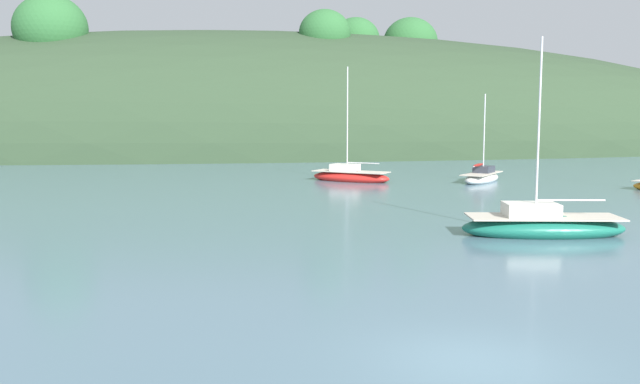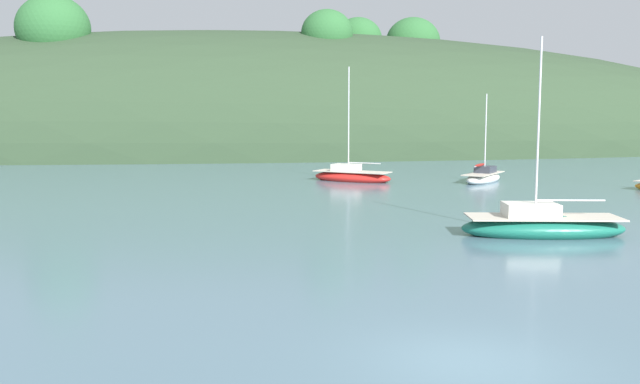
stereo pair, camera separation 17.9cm
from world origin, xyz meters
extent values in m
plane|color=slate|center=(0.00, 0.00, 0.00)|extent=(400.00, 400.00, 0.00)
ellipsoid|color=#2D422B|center=(0.00, 73.53, 0.00)|extent=(150.00, 36.00, 29.83)
ellipsoid|color=#2D6633|center=(12.94, 73.33, 14.13)|extent=(6.02, 5.47, 5.47)
ellipsoid|color=#2D6633|center=(20.86, 76.14, 14.13)|extent=(7.18, 6.52, 6.52)
ellipsoid|color=#2D6633|center=(8.18, 68.46, 14.27)|extent=(6.11, 5.56, 5.56)
ellipsoid|color=#2D6633|center=(-22.66, 68.73, 14.30)|extent=(8.11, 7.37, 7.37)
ellipsoid|color=#196B56|center=(8.31, 13.39, 0.30)|extent=(7.01, 3.42, 1.07)
cube|color=beige|center=(8.31, 13.39, 0.78)|extent=(6.45, 3.14, 0.06)
cube|color=silver|center=(7.78, 13.49, 1.07)|extent=(2.37, 1.84, 0.58)
cylinder|color=silver|center=(7.98, 13.45, 4.44)|extent=(0.09, 0.09, 7.31)
cylinder|color=silver|center=(9.37, 13.21, 1.48)|extent=(2.79, 0.56, 0.07)
ellipsoid|color=white|center=(14.29, 34.69, 0.24)|extent=(4.84, 5.27, 0.86)
cube|color=beige|center=(14.29, 34.69, 0.62)|extent=(4.45, 4.85, 0.06)
cube|color=#333842|center=(14.56, 35.02, 0.87)|extent=(2.01, 2.07, 0.50)
cylinder|color=silver|center=(14.46, 34.89, 3.50)|extent=(0.09, 0.09, 5.76)
cylinder|color=silver|center=(13.74, 34.03, 1.24)|extent=(1.50, 1.76, 0.07)
ellipsoid|color=maroon|center=(13.74, 34.03, 1.29)|extent=(1.54, 1.78, 0.20)
ellipsoid|color=red|center=(4.93, 36.71, 0.27)|extent=(6.12, 5.31, 0.98)
cube|color=beige|center=(4.93, 36.71, 0.71)|extent=(5.63, 4.89, 0.06)
cube|color=silver|center=(4.54, 37.00, 0.98)|extent=(2.37, 2.25, 0.54)
cylinder|color=silver|center=(4.69, 36.89, 4.53)|extent=(0.09, 0.09, 7.65)
cylinder|color=silver|center=(5.71, 36.12, 1.37)|extent=(2.09, 1.59, 0.07)
camera|label=1|loc=(-5.17, -12.88, 5.09)|focal=38.63mm
camera|label=2|loc=(-4.99, -12.91, 5.09)|focal=38.63mm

